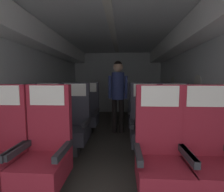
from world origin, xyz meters
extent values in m
cube|color=#3D3833|center=(0.00, 2.91, -0.01)|extent=(3.42, 6.21, 0.02)
cube|color=silver|center=(-1.61, 2.91, 1.10)|extent=(0.08, 5.81, 2.21)
cube|color=silver|center=(1.61, 2.91, 1.10)|extent=(0.08, 5.81, 2.21)
cube|color=silver|center=(0.00, 2.91, 2.21)|extent=(3.30, 5.81, 0.06)
cube|color=#B6BBBB|center=(0.00, 5.83, 1.10)|extent=(3.30, 0.06, 2.21)
cube|color=white|center=(-1.37, 2.91, 1.99)|extent=(0.40, 5.58, 0.36)
cube|color=white|center=(1.37, 2.91, 1.99)|extent=(0.40, 5.58, 0.36)
cube|color=white|center=(0.00, 2.91, 2.17)|extent=(0.12, 5.23, 0.02)
cylinder|color=white|center=(1.57, 2.91, 1.15)|extent=(0.01, 0.26, 0.26)
cylinder|color=white|center=(1.57, 4.36, 1.15)|extent=(0.01, 0.26, 0.26)
cube|color=maroon|center=(-1.01, 1.48, 0.78)|extent=(0.45, 0.09, 0.70)
cube|color=#28282D|center=(-0.80, 1.28, 0.52)|extent=(0.05, 0.40, 0.06)
cube|color=silver|center=(-1.01, 1.43, 1.02)|extent=(0.36, 0.01, 0.20)
cube|color=#38383D|center=(-0.56, 1.30, 0.11)|extent=(0.16, 0.17, 0.22)
cube|color=maroon|center=(-0.56, 1.30, 0.33)|extent=(0.45, 0.48, 0.22)
cube|color=maroon|center=(-0.56, 1.50, 0.78)|extent=(0.45, 0.09, 0.70)
cube|color=#28282D|center=(-0.34, 1.30, 0.52)|extent=(0.05, 0.40, 0.06)
cube|color=#28282D|center=(-0.77, 1.30, 0.52)|extent=(0.05, 0.40, 0.06)
cube|color=silver|center=(-0.56, 1.45, 1.02)|extent=(0.36, 0.01, 0.20)
cube|color=maroon|center=(0.99, 1.30, 0.33)|extent=(0.45, 0.48, 0.22)
cube|color=maroon|center=(0.99, 1.50, 0.78)|extent=(0.45, 0.09, 0.70)
cube|color=#28282D|center=(0.78, 1.30, 0.52)|extent=(0.05, 0.40, 0.06)
cube|color=silver|center=(0.99, 1.46, 1.02)|extent=(0.36, 0.01, 0.20)
cube|color=maroon|center=(0.56, 1.29, 0.33)|extent=(0.45, 0.48, 0.22)
cube|color=maroon|center=(0.56, 1.49, 0.78)|extent=(0.45, 0.09, 0.70)
cube|color=#28282D|center=(0.78, 1.29, 0.52)|extent=(0.05, 0.40, 0.06)
cube|color=#28282D|center=(0.35, 1.29, 0.52)|extent=(0.05, 0.40, 0.06)
cube|color=silver|center=(0.56, 1.44, 1.02)|extent=(0.36, 0.01, 0.20)
cube|color=#38383D|center=(-1.01, 2.26, 0.11)|extent=(0.16, 0.17, 0.22)
cube|color=#33333D|center=(-1.01, 2.26, 0.33)|extent=(0.45, 0.48, 0.22)
cube|color=#33333D|center=(-1.01, 2.46, 0.78)|extent=(0.45, 0.09, 0.70)
cube|color=#28282D|center=(-0.79, 2.26, 0.52)|extent=(0.05, 0.40, 0.06)
cube|color=#28282D|center=(-1.22, 2.26, 0.52)|extent=(0.05, 0.40, 0.06)
cube|color=silver|center=(-1.01, 2.41, 1.02)|extent=(0.36, 0.01, 0.20)
cube|color=#38383D|center=(-0.56, 2.28, 0.11)|extent=(0.16, 0.17, 0.22)
cube|color=#33333D|center=(-0.56, 2.28, 0.33)|extent=(0.45, 0.48, 0.22)
cube|color=#33333D|center=(-0.56, 2.48, 0.78)|extent=(0.45, 0.09, 0.70)
cube|color=#28282D|center=(-0.35, 2.28, 0.52)|extent=(0.05, 0.40, 0.06)
cube|color=#28282D|center=(-0.78, 2.28, 0.52)|extent=(0.05, 0.40, 0.06)
cube|color=silver|center=(-0.56, 2.43, 1.02)|extent=(0.36, 0.01, 0.20)
cube|color=#38383D|center=(1.01, 2.28, 0.11)|extent=(0.16, 0.17, 0.22)
cube|color=#33333D|center=(1.01, 2.28, 0.33)|extent=(0.45, 0.48, 0.22)
cube|color=#33333D|center=(1.01, 2.48, 0.78)|extent=(0.45, 0.09, 0.70)
cube|color=#28282D|center=(1.22, 2.28, 0.52)|extent=(0.05, 0.40, 0.06)
cube|color=#28282D|center=(0.79, 2.28, 0.52)|extent=(0.05, 0.40, 0.06)
cube|color=silver|center=(1.01, 2.43, 1.02)|extent=(0.36, 0.01, 0.20)
cube|color=#38383D|center=(0.56, 2.28, 0.11)|extent=(0.16, 0.17, 0.22)
cube|color=#33333D|center=(0.56, 2.28, 0.33)|extent=(0.45, 0.48, 0.22)
cube|color=#33333D|center=(0.56, 2.47, 0.78)|extent=(0.45, 0.09, 0.70)
cube|color=#28282D|center=(0.77, 2.28, 0.52)|extent=(0.05, 0.40, 0.06)
cube|color=#28282D|center=(0.34, 2.28, 0.52)|extent=(0.05, 0.40, 0.06)
cube|color=silver|center=(0.56, 2.43, 1.02)|extent=(0.36, 0.01, 0.20)
cube|color=#38383D|center=(-0.99, 3.25, 0.11)|extent=(0.16, 0.17, 0.22)
cube|color=#33333D|center=(-0.99, 3.25, 0.33)|extent=(0.45, 0.48, 0.22)
cube|color=#33333D|center=(-0.99, 3.45, 0.78)|extent=(0.45, 0.09, 0.70)
cube|color=#28282D|center=(-0.78, 3.25, 0.52)|extent=(0.05, 0.40, 0.06)
cube|color=#28282D|center=(-1.21, 3.25, 0.52)|extent=(0.05, 0.40, 0.06)
cube|color=silver|center=(-0.99, 3.40, 1.02)|extent=(0.36, 0.01, 0.20)
cube|color=#38383D|center=(-0.55, 3.26, 0.11)|extent=(0.16, 0.17, 0.22)
cube|color=#33333D|center=(-0.55, 3.26, 0.33)|extent=(0.45, 0.48, 0.22)
cube|color=#33333D|center=(-0.55, 3.46, 0.78)|extent=(0.45, 0.09, 0.70)
cube|color=#28282D|center=(-0.34, 3.26, 0.52)|extent=(0.05, 0.40, 0.06)
cube|color=#28282D|center=(-0.77, 3.26, 0.52)|extent=(0.05, 0.40, 0.06)
cube|color=silver|center=(-0.55, 3.41, 1.02)|extent=(0.36, 0.01, 0.20)
cube|color=#38383D|center=(1.00, 3.24, 0.11)|extent=(0.16, 0.17, 0.22)
cube|color=#33333D|center=(1.00, 3.24, 0.33)|extent=(0.45, 0.48, 0.22)
cube|color=#33333D|center=(1.00, 3.44, 0.78)|extent=(0.45, 0.09, 0.70)
cube|color=#28282D|center=(1.22, 3.24, 0.52)|extent=(0.05, 0.40, 0.06)
cube|color=#28282D|center=(0.79, 3.24, 0.52)|extent=(0.05, 0.40, 0.06)
cube|color=silver|center=(1.00, 3.39, 1.02)|extent=(0.36, 0.01, 0.20)
cube|color=#38383D|center=(0.56, 3.25, 0.11)|extent=(0.16, 0.17, 0.22)
cube|color=#33333D|center=(0.56, 3.25, 0.33)|extent=(0.45, 0.48, 0.22)
cube|color=#33333D|center=(0.56, 3.45, 0.78)|extent=(0.45, 0.09, 0.70)
cube|color=#28282D|center=(0.77, 3.25, 0.52)|extent=(0.05, 0.40, 0.06)
cube|color=#28282D|center=(0.35, 3.25, 0.52)|extent=(0.05, 0.40, 0.06)
cube|color=silver|center=(0.56, 3.40, 1.02)|extent=(0.36, 0.01, 0.20)
cylinder|color=black|center=(0.02, 3.44, 0.38)|extent=(0.11, 0.11, 0.76)
cylinder|color=black|center=(0.18, 3.44, 0.38)|extent=(0.11, 0.11, 0.76)
cylinder|color=navy|center=(0.10, 3.44, 1.06)|extent=(0.28, 0.28, 0.59)
cylinder|color=navy|center=(-0.08, 3.44, 1.03)|extent=(0.07, 0.07, 0.50)
cylinder|color=navy|center=(0.28, 3.44, 1.03)|extent=(0.07, 0.07, 0.50)
sphere|color=tan|center=(0.10, 3.44, 1.47)|extent=(0.21, 0.21, 0.21)
sphere|color=black|center=(0.10, 3.44, 1.51)|extent=(0.18, 0.18, 0.18)
camera|label=1|loc=(0.20, -0.09, 1.17)|focal=25.52mm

